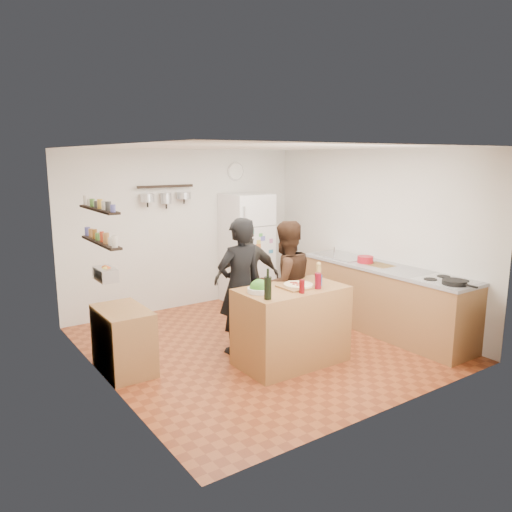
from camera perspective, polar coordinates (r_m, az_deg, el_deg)
room_shell at (r=6.56m, az=-1.43°, el=1.26°), size 4.20×4.20×4.20m
prep_island at (r=5.89m, az=4.05°, el=-7.92°), size 1.25×0.72×0.91m
pizza_board at (r=5.79m, az=4.85°, el=-3.47°), size 0.42×0.34×0.02m
pizza at (r=5.79m, az=4.86°, el=-3.29°), size 0.34×0.34×0.02m
salad_bowl at (r=5.55m, az=0.39°, el=-3.91°), size 0.27×0.27×0.05m
wine_bottle at (r=5.27m, az=1.36°, el=-3.69°), size 0.08×0.08×0.24m
wine_glass_near at (r=5.53m, az=5.27°, el=-3.49°), size 0.06×0.06×0.15m
wine_glass_far at (r=5.73m, az=7.10°, el=-2.84°), size 0.08×0.08×0.18m
pepper_mill at (r=6.06m, az=7.16°, el=-2.02°), size 0.06×0.06×0.19m
salt_canister at (r=5.84m, az=7.16°, el=-2.80°), size 0.08×0.08×0.13m
person_left at (r=6.10m, az=-1.87°, el=-3.45°), size 0.62×0.42×1.68m
person_center at (r=6.32m, az=3.36°, el=-3.24°), size 0.83×0.67×1.61m
person_back at (r=6.75m, az=-1.03°, el=-2.57°), size 0.98×0.62×1.55m
counter_run at (r=7.14m, az=14.39°, el=-4.84°), size 0.63×2.63×0.90m
stove_top at (r=6.47m, az=20.91°, el=-2.70°), size 0.60×0.62×0.02m
skillet at (r=6.29m, az=21.74°, el=-2.81°), size 0.28×0.28×0.05m
sink at (r=7.60m, az=9.75°, el=-0.07°), size 0.50×0.80×0.03m
cutting_board at (r=7.11m, az=13.87°, el=-1.07°), size 0.30×0.40×0.02m
red_bowl at (r=7.20m, az=12.38°, el=-0.39°), size 0.22×0.22×0.09m
fridge at (r=8.25m, az=-1.06°, el=0.88°), size 0.70×0.68×1.80m
wall_clock at (r=8.40m, az=-2.35°, el=9.64°), size 0.30×0.03×0.30m
spice_shelf_lower at (r=5.53m, az=-17.33°, el=1.50°), size 0.12×1.00×0.02m
spice_shelf_upper at (r=5.48m, az=-17.54°, el=5.10°), size 0.12×1.00×0.02m
produce_basket at (r=5.61m, az=-16.83°, el=-2.00°), size 0.18×0.35×0.14m
side_table at (r=5.88m, az=-14.88°, el=-9.27°), size 0.50×0.80×0.73m
pot_rack at (r=7.72m, az=-10.29°, el=7.84°), size 0.90×0.04×0.04m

